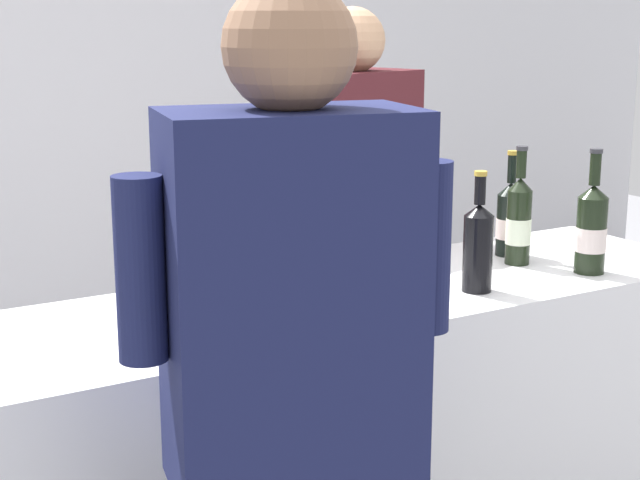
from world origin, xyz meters
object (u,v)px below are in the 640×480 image
(wine_bottle_0, at_px, (591,229))
(wine_bottle_1, at_px, (478,245))
(wine_bottle_3, at_px, (510,219))
(wine_bottle_2, at_px, (166,297))
(wine_glass, at_px, (390,245))
(person_server, at_px, (350,278))
(wine_bottle_4, at_px, (148,268))
(wine_bottle_5, at_px, (519,221))

(wine_bottle_0, relative_size, wine_bottle_1, 1.10)
(wine_bottle_1, bearing_deg, wine_bottle_3, 37.48)
(wine_bottle_2, distance_m, wine_bottle_3, 1.21)
(wine_bottle_1, height_order, wine_glass, wine_bottle_1)
(wine_bottle_2, xyz_separation_m, wine_bottle_3, (1.18, 0.25, -0.00))
(wine_bottle_2, bearing_deg, wine_bottle_1, -0.08)
(wine_glass, bearing_deg, person_server, 66.69)
(person_server, bearing_deg, wine_bottle_4, -149.97)
(wine_bottle_3, bearing_deg, wine_bottle_5, -117.70)
(wine_bottle_1, relative_size, wine_bottle_4, 0.95)
(wine_bottle_0, bearing_deg, wine_bottle_3, 101.99)
(wine_glass, distance_m, person_server, 0.69)
(wine_bottle_0, height_order, wine_glass, wine_bottle_0)
(wine_bottle_4, bearing_deg, person_server, 30.03)
(wine_glass, bearing_deg, wine_bottle_3, 13.74)
(wine_bottle_3, relative_size, wine_glass, 1.67)
(wine_bottle_1, height_order, person_server, person_server)
(wine_bottle_5, bearing_deg, wine_bottle_1, -150.13)
(wine_bottle_2, xyz_separation_m, wine_bottle_5, (1.13, 0.16, 0.01))
(wine_bottle_1, relative_size, wine_glass, 1.67)
(wine_bottle_3, bearing_deg, person_server, 120.10)
(wine_bottle_0, relative_size, person_server, 0.20)
(wine_bottle_4, xyz_separation_m, person_server, (0.88, 0.51, -0.27))
(wine_bottle_0, height_order, wine_bottle_4, wine_bottle_0)
(wine_bottle_0, relative_size, wine_bottle_5, 1.02)
(wine_glass, relative_size, person_server, 0.11)
(wine_bottle_1, bearing_deg, wine_bottle_4, 165.88)
(wine_bottle_5, bearing_deg, wine_bottle_0, -59.36)
(wine_bottle_1, xyz_separation_m, wine_bottle_3, (0.33, 0.25, -0.01))
(wine_bottle_3, relative_size, person_server, 0.18)
(wine_bottle_3, relative_size, wine_bottle_4, 0.95)
(wine_bottle_4, bearing_deg, wine_bottle_3, 2.45)
(person_server, bearing_deg, wine_bottle_5, -68.36)
(wine_glass, xyz_separation_m, person_server, (0.25, 0.58, -0.26))
(wine_bottle_0, bearing_deg, person_server, 113.95)
(wine_bottle_5, bearing_deg, wine_bottle_4, 177.80)
(wine_bottle_5, distance_m, person_server, 0.65)
(wine_bottle_1, height_order, wine_bottle_4, wine_bottle_4)
(wine_bottle_4, distance_m, person_server, 1.05)
(wine_glass, bearing_deg, wine_bottle_5, 4.33)
(wine_bottle_1, distance_m, person_server, 0.76)
(wine_bottle_0, distance_m, person_server, 0.84)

